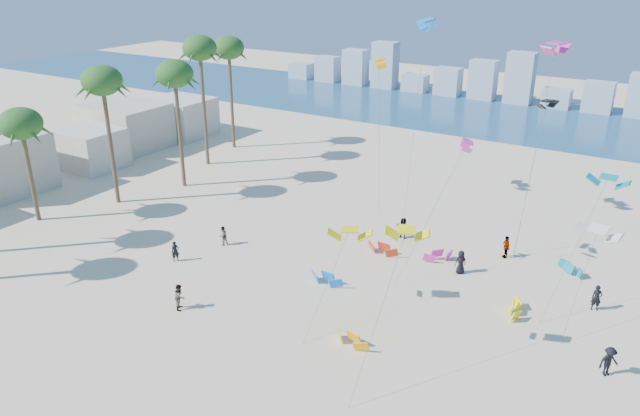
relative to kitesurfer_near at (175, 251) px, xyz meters
The scene contains 10 objects.
ground 11.76m from the kitesurfer_near, 54.87° to the right, with size 220.00×220.00×0.00m, color beige.
ocean 62.78m from the kitesurfer_near, 83.83° to the left, with size 220.00×220.00×0.00m, color navy.
kitesurfer_near is the anchor object (origin of this frame).
kitesurfer_mid 7.41m from the kitesurfer_near, 43.53° to the right, with size 0.91×0.71×1.88m, color gray.
kitesurfers_far 22.10m from the kitesurfer_near, 24.36° to the left, with size 31.70×13.30×1.91m.
grounded_kites 19.63m from the kitesurfer_near, 20.80° to the left, with size 17.96×18.74×0.89m.
flying_kites 26.56m from the kitesurfer_near, 33.20° to the left, with size 34.39×30.94×18.65m.
palm_row 19.28m from the kitesurfer_near, 155.80° to the left, with size 9.00×44.80×14.90m.
beachfront_buildings 29.25m from the kitesurfer_near, 157.38° to the left, with size 11.50×43.00×6.00m.
distant_skyline 72.66m from the kitesurfer_near, 85.61° to the left, with size 85.00×3.00×8.40m.
Camera 1 is at (26.13, -21.63, 22.81)m, focal length 34.12 mm.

